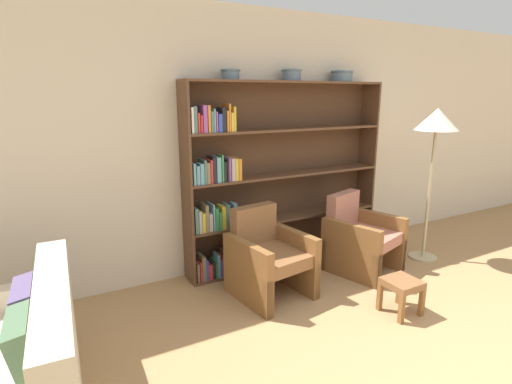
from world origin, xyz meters
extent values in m
cube|color=beige|center=(0.00, 2.60, 1.38)|extent=(12.00, 0.06, 2.75)
cube|color=brown|center=(-1.10, 2.41, 1.01)|extent=(0.02, 0.30, 2.02)
cube|color=brown|center=(1.23, 2.41, 1.01)|extent=(0.02, 0.30, 2.02)
cube|color=brown|center=(0.07, 2.41, 2.00)|extent=(2.31, 0.30, 0.03)
cube|color=brown|center=(0.07, 2.41, 0.01)|extent=(2.31, 0.30, 0.03)
cube|color=#492F1E|center=(0.07, 2.56, 1.01)|extent=(2.31, 0.01, 2.02)
cube|color=#7F6B4C|center=(-1.06, 2.36, 0.12)|extent=(0.03, 0.16, 0.20)
cube|color=red|center=(-1.03, 2.35, 0.13)|extent=(0.02, 0.13, 0.20)
cube|color=#7F6B4C|center=(-1.00, 2.37, 0.15)|extent=(0.04, 0.18, 0.26)
cube|color=#334CB2|center=(-0.96, 2.38, 0.14)|extent=(0.02, 0.19, 0.22)
cube|color=red|center=(-0.93, 2.34, 0.11)|extent=(0.04, 0.12, 0.16)
cube|color=black|center=(-0.89, 2.36, 0.11)|extent=(0.04, 0.15, 0.18)
cube|color=#388C47|center=(-0.86, 2.37, 0.12)|extent=(0.02, 0.17, 0.18)
cube|color=#669EB2|center=(-0.83, 2.36, 0.15)|extent=(0.02, 0.15, 0.25)
cube|color=#334CB2|center=(-0.81, 2.37, 0.12)|extent=(0.02, 0.17, 0.20)
cube|color=red|center=(-0.77, 2.38, 0.13)|extent=(0.04, 0.19, 0.22)
cube|color=#7F6B4C|center=(-0.73, 2.38, 0.15)|extent=(0.04, 0.19, 0.26)
cube|color=#334CB2|center=(-0.68, 2.38, 0.15)|extent=(0.04, 0.20, 0.26)
cube|color=gold|center=(-0.65, 2.36, 0.14)|extent=(0.02, 0.15, 0.23)
cube|color=orange|center=(-0.62, 2.38, 0.13)|extent=(0.04, 0.19, 0.21)
cube|color=black|center=(-0.58, 2.35, 0.14)|extent=(0.04, 0.13, 0.22)
cube|color=#669EB2|center=(-0.54, 2.36, 0.11)|extent=(0.03, 0.15, 0.17)
cube|color=brown|center=(0.07, 2.41, 0.53)|extent=(2.31, 0.30, 0.02)
cube|color=#4C756B|center=(-1.05, 2.36, 0.67)|extent=(0.03, 0.15, 0.26)
cube|color=#B2A899|center=(-1.02, 2.36, 0.65)|extent=(0.03, 0.16, 0.22)
cube|color=gold|center=(-0.98, 2.36, 0.64)|extent=(0.03, 0.15, 0.20)
cube|color=#7F6B4C|center=(-0.95, 2.38, 0.68)|extent=(0.03, 0.18, 0.28)
cube|color=#B2A899|center=(-0.91, 2.35, 0.63)|extent=(0.04, 0.13, 0.19)
cube|color=#669EB2|center=(-0.87, 2.37, 0.68)|extent=(0.02, 0.18, 0.27)
cube|color=#388C47|center=(-0.84, 2.38, 0.66)|extent=(0.04, 0.19, 0.23)
cube|color=#388C47|center=(-0.80, 2.36, 0.63)|extent=(0.03, 0.15, 0.19)
cube|color=gold|center=(-0.76, 2.36, 0.66)|extent=(0.04, 0.16, 0.24)
cube|color=#4C756B|center=(-0.72, 2.36, 0.67)|extent=(0.04, 0.15, 0.25)
cube|color=black|center=(-0.68, 2.37, 0.66)|extent=(0.03, 0.18, 0.24)
cube|color=#669EB2|center=(-0.64, 2.34, 0.67)|extent=(0.04, 0.12, 0.26)
cube|color=orange|center=(-0.60, 2.37, 0.62)|extent=(0.02, 0.18, 0.16)
cube|color=brown|center=(0.07, 2.41, 1.02)|extent=(2.31, 0.30, 0.02)
cube|color=#669EB2|center=(-1.06, 2.36, 1.14)|extent=(0.02, 0.15, 0.21)
cube|color=#669EB2|center=(-1.02, 2.38, 1.12)|extent=(0.03, 0.19, 0.18)
cube|color=#669EB2|center=(-0.98, 2.35, 1.13)|extent=(0.04, 0.13, 0.20)
cube|color=#4C756B|center=(-0.95, 2.37, 1.15)|extent=(0.02, 0.18, 0.23)
cube|color=#7F6B4C|center=(-0.92, 2.37, 1.14)|extent=(0.03, 0.16, 0.21)
cube|color=red|center=(-0.88, 2.37, 1.15)|extent=(0.02, 0.18, 0.23)
cube|color=black|center=(-0.85, 2.37, 1.16)|extent=(0.03, 0.17, 0.26)
cube|color=#669EB2|center=(-0.81, 2.37, 1.16)|extent=(0.04, 0.18, 0.25)
cube|color=#388C47|center=(-0.77, 2.35, 1.17)|extent=(0.02, 0.13, 0.27)
cube|color=black|center=(-0.74, 2.35, 1.13)|extent=(0.03, 0.13, 0.20)
cube|color=black|center=(-0.71, 2.36, 1.14)|extent=(0.02, 0.16, 0.22)
cube|color=#994C99|center=(-0.69, 2.38, 1.15)|extent=(0.02, 0.19, 0.23)
cube|color=#B2A899|center=(-0.65, 2.38, 1.15)|extent=(0.04, 0.19, 0.23)
cube|color=gold|center=(-0.62, 2.37, 1.14)|extent=(0.03, 0.17, 0.22)
cube|color=orange|center=(-0.58, 2.37, 1.14)|extent=(0.03, 0.18, 0.22)
cube|color=brown|center=(0.07, 2.41, 1.51)|extent=(2.31, 0.30, 0.02)
cube|color=white|center=(-1.06, 2.37, 1.65)|extent=(0.02, 0.17, 0.24)
cube|color=#4C756B|center=(-1.03, 2.35, 1.65)|extent=(0.03, 0.13, 0.25)
cube|color=red|center=(-1.00, 2.37, 1.62)|extent=(0.02, 0.18, 0.19)
cube|color=red|center=(-0.97, 2.35, 1.61)|extent=(0.02, 0.13, 0.17)
cube|color=#994C99|center=(-0.94, 2.38, 1.65)|extent=(0.04, 0.19, 0.26)
cube|color=orange|center=(-0.89, 2.38, 1.65)|extent=(0.02, 0.19, 0.26)
cube|color=#4C756B|center=(-0.86, 2.35, 1.62)|extent=(0.02, 0.13, 0.20)
cube|color=#669EB2|center=(-0.84, 2.35, 1.64)|extent=(0.02, 0.13, 0.22)
cube|color=#994C99|center=(-0.82, 2.35, 1.62)|extent=(0.02, 0.14, 0.20)
cube|color=#334CB2|center=(-0.78, 2.36, 1.61)|extent=(0.04, 0.15, 0.17)
cube|color=black|center=(-0.74, 2.36, 1.64)|extent=(0.04, 0.15, 0.23)
cube|color=orange|center=(-0.71, 2.36, 1.63)|extent=(0.02, 0.15, 0.20)
cube|color=orange|center=(-0.68, 2.38, 1.66)|extent=(0.02, 0.19, 0.27)
cube|color=gold|center=(-0.66, 2.35, 1.62)|extent=(0.03, 0.13, 0.18)
cube|color=gold|center=(-0.63, 2.38, 1.64)|extent=(0.02, 0.19, 0.24)
cylinder|color=slate|center=(-0.62, 2.41, 2.06)|extent=(0.18, 0.18, 0.09)
torus|color=slate|center=(-0.62, 2.41, 2.11)|extent=(0.20, 0.20, 0.02)
cylinder|color=slate|center=(0.09, 2.41, 2.07)|extent=(0.20, 0.20, 0.11)
torus|color=slate|center=(0.09, 2.41, 2.13)|extent=(0.22, 0.22, 0.02)
cylinder|color=slate|center=(0.77, 2.41, 2.08)|extent=(0.24, 0.24, 0.12)
torus|color=slate|center=(0.77, 2.41, 2.13)|extent=(0.26, 0.26, 0.02)
cube|color=beige|center=(-2.35, 1.04, 0.67)|extent=(0.24, 1.47, 0.42)
cube|color=beige|center=(-2.67, 1.73, 0.31)|extent=(0.88, 0.16, 0.61)
cube|color=#4C6B4C|center=(-2.49, 0.86, 0.63)|extent=(0.19, 0.37, 0.37)
cube|color=#5B4C75|center=(-2.48, 1.24, 0.63)|extent=(0.19, 0.37, 0.37)
cube|color=brown|center=(-0.19, 1.51, 0.18)|extent=(0.08, 0.08, 0.36)
cube|color=brown|center=(-0.76, 1.43, 0.18)|extent=(0.08, 0.08, 0.36)
cube|color=brown|center=(-0.28, 2.11, 0.18)|extent=(0.08, 0.08, 0.36)
cube|color=brown|center=(-0.84, 2.03, 0.18)|extent=(0.08, 0.08, 0.36)
cube|color=brown|center=(-0.52, 1.77, 0.39)|extent=(0.57, 0.70, 0.12)
cube|color=brown|center=(-0.56, 2.05, 0.62)|extent=(0.49, 0.19, 0.41)
cube|color=brown|center=(-0.24, 1.81, 0.30)|extent=(0.18, 0.68, 0.60)
cube|color=brown|center=(-0.79, 1.73, 0.30)|extent=(0.18, 0.68, 0.60)
cube|color=brown|center=(1.01, 1.56, 0.18)|extent=(0.09, 0.09, 0.36)
cube|color=brown|center=(0.47, 1.39, 0.18)|extent=(0.09, 0.09, 0.36)
cube|color=brown|center=(0.83, 2.15, 0.18)|extent=(0.09, 0.09, 0.36)
cube|color=brown|center=(0.29, 1.98, 0.18)|extent=(0.09, 0.09, 0.36)
cube|color=#B2705B|center=(0.65, 1.77, 0.39)|extent=(0.65, 0.75, 0.12)
cube|color=#B2705B|center=(0.57, 2.04, 0.62)|extent=(0.49, 0.26, 0.41)
cube|color=brown|center=(0.92, 1.85, 0.30)|extent=(0.28, 0.67, 0.60)
cube|color=brown|center=(0.38, 1.69, 0.30)|extent=(0.28, 0.67, 0.60)
cylinder|color=tan|center=(1.52, 1.69, 0.01)|extent=(0.32, 0.32, 0.02)
cylinder|color=tan|center=(1.52, 1.69, 0.76)|extent=(0.04, 0.04, 1.48)
cone|color=beige|center=(1.52, 1.69, 1.61)|extent=(0.47, 0.47, 0.24)
cube|color=brown|center=(0.19, 1.07, 0.13)|extent=(0.04, 0.04, 0.25)
cube|color=brown|center=(0.44, 1.07, 0.13)|extent=(0.04, 0.04, 0.25)
cube|color=brown|center=(0.19, 0.82, 0.13)|extent=(0.04, 0.04, 0.25)
cube|color=brown|center=(0.44, 0.82, 0.13)|extent=(0.04, 0.04, 0.25)
cube|color=brown|center=(0.31, 0.95, 0.28)|extent=(0.29, 0.29, 0.06)
camera|label=1|loc=(-2.32, -1.24, 1.88)|focal=28.00mm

